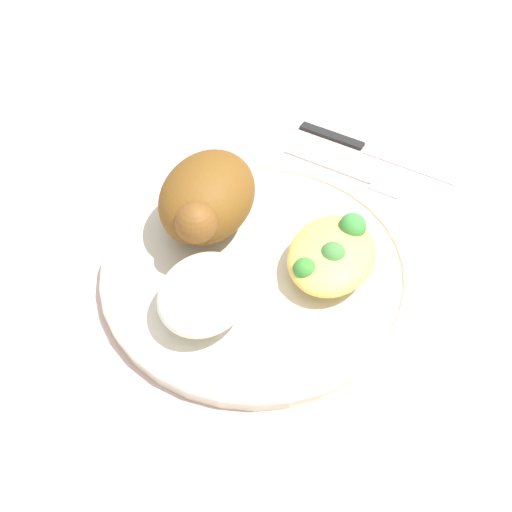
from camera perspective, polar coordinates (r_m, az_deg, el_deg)
The scene contains 7 objects.
ground_plane at distance 0.62m, azimuth -0.00°, elevation -1.68°, with size 2.00×2.00×0.00m, color beige.
plate at distance 0.62m, azimuth -0.00°, elevation -1.13°, with size 0.29×0.29×0.02m.
roasted_chicken at distance 0.62m, azimuth -4.36°, elevation 5.07°, with size 0.12×0.09×0.07m.
rice_pile at distance 0.56m, azimuth -4.58°, elevation -3.31°, with size 0.09×0.08×0.04m, color silver.
mac_cheese_with_broccoli at distance 0.60m, azimuth 6.70°, elevation 0.24°, with size 0.10×0.08×0.04m.
fork at distance 0.73m, azimuth 8.19°, elevation 7.26°, with size 0.03×0.14×0.01m.
knife at distance 0.77m, azimuth 9.52°, elevation 9.47°, with size 0.04×0.19×0.01m.
Camera 1 is at (0.37, 0.16, 0.48)m, focal length 45.57 mm.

